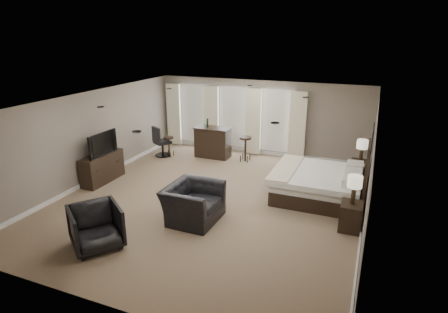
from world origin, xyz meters
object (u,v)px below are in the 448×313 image
at_px(lamp_near, 354,190).
at_px(armchair_far, 96,225).
at_px(armchair_near, 193,197).
at_px(desk_chair, 162,141).
at_px(bed, 321,171).
at_px(dresser, 102,168).
at_px(nightstand_far, 359,172).
at_px(nightstand_near, 351,216).
at_px(bar_counter, 213,142).
at_px(tv, 101,152).
at_px(bar_stool_left, 169,147).
at_px(lamp_far, 362,151).
at_px(bar_stool_right, 245,149).

height_order(lamp_near, armchair_far, lamp_near).
relative_size(armchair_near, desk_chair, 1.21).
xyz_separation_m(lamp_near, desk_chair, (-6.52, 2.86, -0.41)).
xyz_separation_m(bed, desk_chair, (-5.63, 1.41, -0.19)).
bearing_deg(armchair_near, dresser, 73.52).
relative_size(nightstand_far, armchair_near, 0.50).
distance_m(nightstand_near, lamp_near, 0.63).
distance_m(lamp_near, bar_counter, 5.97).
xyz_separation_m(dresser, bar_counter, (2.07, 3.27, 0.12)).
height_order(armchair_near, bar_counter, armchair_near).
height_order(nightstand_near, tv, tv).
distance_m(bed, bar_counter, 4.45).
distance_m(bed, desk_chair, 5.81).
relative_size(nightstand_far, bar_counter, 0.54).
bearing_deg(bar_stool_left, bed, -15.09).
height_order(nightstand_far, dresser, dresser).
height_order(armchair_near, desk_chair, armchair_near).
distance_m(lamp_near, armchair_near, 3.56).
relative_size(nightstand_near, armchair_far, 0.63).
distance_m(lamp_far, bar_counter, 4.91).
relative_size(dresser, bar_counter, 1.18).
height_order(armchair_far, bar_stool_right, armchair_far).
distance_m(bar_counter, bar_stool_right, 1.20).
relative_size(armchair_far, bar_stool_right, 1.15).
distance_m(bar_counter, desk_chair, 1.77).
bearing_deg(tv, nightstand_far, -68.54).
height_order(nightstand_far, armchair_far, armchair_far).
height_order(bed, armchair_far, bed).
height_order(armchair_near, bar_stool_left, armchair_near).
bearing_deg(armchair_far, armchair_near, 1.29).
distance_m(tv, bar_stool_right, 4.64).
distance_m(nightstand_near, nightstand_far, 2.90).
distance_m(lamp_far, bar_stool_left, 6.32).
relative_size(bed, lamp_far, 3.59).
bearing_deg(armchair_far, bar_stool_right, 27.36).
relative_size(dresser, desk_chair, 1.33).
bearing_deg(bar_counter, armchair_far, -88.63).
bearing_deg(dresser, armchair_far, -52.43).
bearing_deg(bed, armchair_far, -132.63).
distance_m(tv, bar_stool_left, 2.85).
bearing_deg(bar_stool_right, lamp_far, -8.42).
xyz_separation_m(bed, nightstand_far, (0.89, 1.45, -0.40)).
xyz_separation_m(nightstand_near, tv, (-6.92, 0.18, 0.60)).
distance_m(dresser, armchair_far, 3.63).
bearing_deg(bar_stool_left, nightstand_far, -0.06).
distance_m(dresser, bar_stool_left, 2.80).
bearing_deg(armchair_near, bar_stool_left, 37.77).
bearing_deg(dresser, armchair_near, -17.33).
distance_m(armchair_far, desk_chair, 5.85).
relative_size(bed, lamp_near, 3.51).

